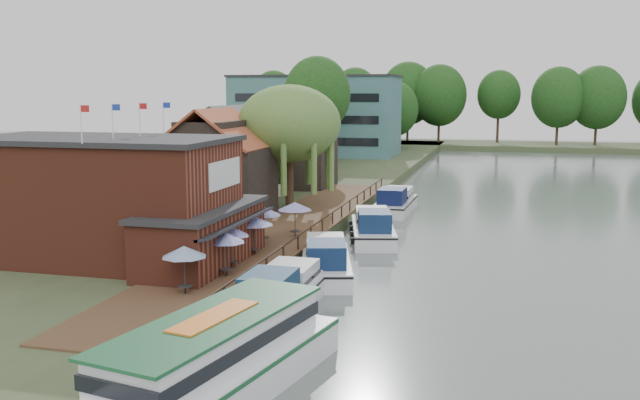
% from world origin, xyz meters
% --- Properties ---
extents(ground, '(260.00, 260.00, 0.00)m').
position_xyz_m(ground, '(0.00, 0.00, 0.00)').
color(ground, '#505C59').
rests_on(ground, ground).
extents(land_bank, '(50.00, 140.00, 1.00)m').
position_xyz_m(land_bank, '(-30.00, 35.00, 0.50)').
color(land_bank, '#384728').
rests_on(land_bank, ground).
extents(quay_deck, '(6.00, 50.00, 0.10)m').
position_xyz_m(quay_deck, '(-8.00, 10.00, 1.05)').
color(quay_deck, '#47301E').
rests_on(quay_deck, land_bank).
extents(quay_rail, '(0.20, 49.00, 1.00)m').
position_xyz_m(quay_rail, '(-5.30, 10.50, 1.50)').
color(quay_rail, black).
rests_on(quay_rail, land_bank).
extents(pub, '(20.00, 11.00, 7.30)m').
position_xyz_m(pub, '(-14.00, -1.00, 4.65)').
color(pub, maroon).
rests_on(pub, land_bank).
extents(hotel_block, '(25.40, 12.40, 12.30)m').
position_xyz_m(hotel_block, '(-22.00, 70.00, 7.15)').
color(hotel_block, '#38666B').
rests_on(hotel_block, land_bank).
extents(cottage_a, '(8.60, 7.60, 8.50)m').
position_xyz_m(cottage_a, '(-15.00, 14.00, 5.25)').
color(cottage_a, black).
rests_on(cottage_a, land_bank).
extents(cottage_b, '(9.60, 8.60, 8.50)m').
position_xyz_m(cottage_b, '(-18.00, 24.00, 5.25)').
color(cottage_b, beige).
rests_on(cottage_b, land_bank).
extents(cottage_c, '(7.60, 7.60, 8.50)m').
position_xyz_m(cottage_c, '(-14.00, 33.00, 5.25)').
color(cottage_c, black).
rests_on(cottage_c, land_bank).
extents(willow, '(8.60, 8.60, 10.43)m').
position_xyz_m(willow, '(-10.50, 19.00, 6.21)').
color(willow, '#476B2D').
rests_on(willow, land_bank).
extents(umbrella_0, '(2.22, 2.22, 2.38)m').
position_xyz_m(umbrella_0, '(-7.84, -6.81, 2.29)').
color(umbrella_0, navy).
rests_on(umbrella_0, quay_deck).
extents(umbrella_1, '(2.06, 2.06, 2.38)m').
position_xyz_m(umbrella_1, '(-7.16, -3.17, 2.29)').
color(umbrella_1, '#1B2596').
rests_on(umbrella_1, quay_deck).
extents(umbrella_2, '(1.98, 1.98, 2.38)m').
position_xyz_m(umbrella_2, '(-7.51, -1.48, 2.29)').
color(umbrella_2, navy).
rests_on(umbrella_2, quay_deck).
extents(umbrella_3, '(2.41, 2.41, 2.38)m').
position_xyz_m(umbrella_3, '(-7.44, 1.90, 2.29)').
color(umbrella_3, navy).
rests_on(umbrella_3, quay_deck).
extents(umbrella_4, '(2.32, 2.32, 2.38)m').
position_xyz_m(umbrella_4, '(-7.99, 5.26, 2.29)').
color(umbrella_4, navy).
rests_on(umbrella_4, quay_deck).
extents(umbrella_5, '(2.36, 2.36, 2.38)m').
position_xyz_m(umbrella_5, '(-6.61, 7.69, 2.29)').
color(umbrella_5, '#1D1B98').
rests_on(umbrella_5, quay_deck).
extents(cruiser_0, '(3.23, 9.92, 2.40)m').
position_xyz_m(cruiser_0, '(-3.52, -4.90, 1.20)').
color(cruiser_0, silver).
rests_on(cruiser_0, ground).
extents(cruiser_1, '(5.69, 10.37, 2.39)m').
position_xyz_m(cruiser_1, '(-3.09, 2.37, 1.20)').
color(cruiser_1, silver).
rests_on(cruiser_1, ground).
extents(cruiser_2, '(5.59, 10.67, 2.48)m').
position_xyz_m(cruiser_2, '(-2.25, 13.08, 1.24)').
color(cruiser_2, silver).
rests_on(cruiser_2, ground).
extents(cruiser_3, '(3.31, 10.07, 2.44)m').
position_xyz_m(cruiser_3, '(-2.52, 25.50, 1.22)').
color(cruiser_3, silver).
rests_on(cruiser_3, ground).
extents(tour_boat, '(6.76, 14.72, 3.10)m').
position_xyz_m(tour_boat, '(-2.79, -15.96, 1.55)').
color(tour_boat, silver).
rests_on(tour_boat, ground).
extents(swan, '(0.44, 0.44, 0.44)m').
position_xyz_m(swan, '(-3.26, -11.28, 0.22)').
color(swan, white).
rests_on(swan, ground).
extents(bank_tree_0, '(7.69, 7.69, 13.86)m').
position_xyz_m(bank_tree_0, '(-14.30, 42.10, 7.93)').
color(bank_tree_0, '#143811').
rests_on(bank_tree_0, land_bank).
extents(bank_tree_1, '(6.19, 6.19, 13.29)m').
position_xyz_m(bank_tree_1, '(-16.70, 49.47, 7.65)').
color(bank_tree_1, '#143811').
rests_on(bank_tree_1, land_bank).
extents(bank_tree_2, '(7.11, 7.11, 12.74)m').
position_xyz_m(bank_tree_2, '(-17.65, 57.30, 7.37)').
color(bank_tree_2, '#143811').
rests_on(bank_tree_2, land_bank).
extents(bank_tree_3, '(6.58, 6.58, 11.48)m').
position_xyz_m(bank_tree_3, '(-14.73, 79.99, 6.74)').
color(bank_tree_3, '#143811').
rests_on(bank_tree_3, land_bank).
extents(bank_tree_4, '(8.21, 8.21, 11.51)m').
position_xyz_m(bank_tree_4, '(-11.97, 84.63, 6.76)').
color(bank_tree_4, '#143811').
rests_on(bank_tree_4, land_bank).
extents(bank_tree_5, '(8.83, 8.83, 13.07)m').
position_xyz_m(bank_tree_5, '(-18.86, 95.12, 7.53)').
color(bank_tree_5, '#143811').
rests_on(bank_tree_5, land_bank).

